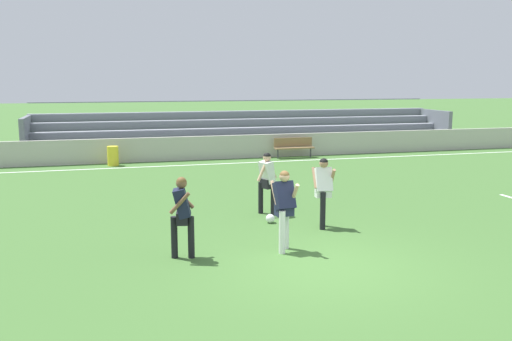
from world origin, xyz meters
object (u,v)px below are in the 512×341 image
player_dark_wide_right (182,210)px  player_white_pressing_high (267,178)px  bleacher_stand (251,130)px  player_white_dropping_back (323,187)px  bench_far_right (294,146)px  trash_bin (113,156)px  soccer_ball (270,218)px  player_dark_wide_left (284,204)px

player_dark_wide_right → player_white_pressing_high: bearing=48.7°
bleacher_stand → player_white_dropping_back: (-2.05, -14.27, -0.04)m
bench_far_right → trash_bin: bench_far_right is taller
trash_bin → player_white_dropping_back: (4.61, -11.14, 0.59)m
bench_far_right → trash_bin: size_ratio=2.25×
trash_bin → player_dark_wide_right: player_dark_wide_right is taller
trash_bin → player_white_dropping_back: size_ratio=0.48×
bench_far_right → soccer_ball: 11.46m
player_dark_wide_right → player_white_dropping_back: bearing=20.9°
bleacher_stand → soccer_ball: bearing=-103.0°
bench_far_right → player_dark_wide_left: (-4.73, -12.79, 0.45)m
trash_bin → bench_far_right: bearing=1.5°
player_dark_wide_right → soccer_ball: bearing=40.6°
trash_bin → player_white_dropping_back: 12.07m
trash_bin → player_dark_wide_left: (3.16, -12.58, 0.59)m
player_white_pressing_high → bench_far_right: bearing=66.7°
bench_far_right → player_white_dropping_back: bearing=-106.1°
bench_far_right → player_white_dropping_back: (-3.28, -11.34, 0.45)m
bench_far_right → player_dark_wide_right: (-6.78, -12.68, 0.41)m
bench_far_right → soccer_ball: bearing=-112.3°
player_white_pressing_high → player_white_dropping_back: size_ratio=0.97×
player_dark_wide_left → soccer_ball: size_ratio=7.59×
player_dark_wide_left → player_dark_wide_right: size_ratio=1.03×
player_dark_wide_left → bench_far_right: bearing=69.7°
bench_far_right → player_dark_wide_left: 13.64m
player_dark_wide_left → soccer_ball: (0.38, 2.19, -0.88)m
trash_bin → player_dark_wide_left: 12.99m
player_dark_wide_right → bleacher_stand: bearing=70.4°
bleacher_stand → bench_far_right: bleacher_stand is taller
bleacher_stand → player_dark_wide_right: (-5.56, -15.61, -0.07)m
soccer_ball → player_dark_wide_left: bearing=-99.8°
player_white_pressing_high → player_white_dropping_back: 1.86m
bench_far_right → trash_bin: 7.90m
player_white_pressing_high → player_dark_wide_left: (-0.56, -3.08, 0.04)m
bleacher_stand → soccer_ball: (-3.12, -13.52, -0.92)m
player_white_dropping_back → soccer_ball: player_white_dropping_back is taller
player_white_dropping_back → bleacher_stand: bearing=81.8°
bleacher_stand → bench_far_right: size_ratio=11.54×
player_dark_wide_left → bleacher_stand: bearing=77.4°
trash_bin → player_dark_wide_left: size_ratio=0.48×
bench_far_right → player_white_pressing_high: (-4.17, -9.71, 0.41)m
player_dark_wide_right → soccer_ball: (2.44, 2.08, -0.85)m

